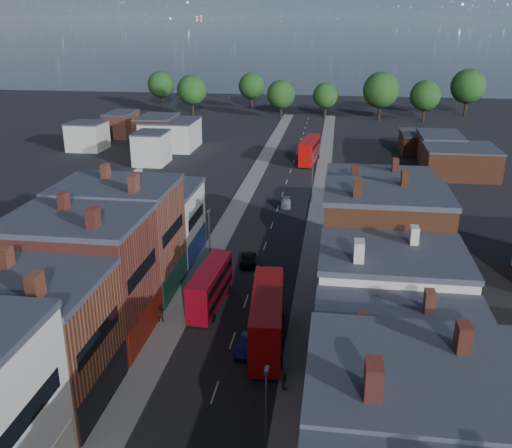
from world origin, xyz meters
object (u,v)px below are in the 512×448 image
(bus_1, at_px, (267,317))
(car_2, at_px, (248,260))
(car_1, at_px, (246,345))
(bus_2, at_px, (310,150))
(car_3, at_px, (286,203))
(ped_1, at_px, (161,313))
(ped_3, at_px, (284,380))
(bus_0, at_px, (210,286))

(bus_1, relative_size, car_2, 2.84)
(bus_1, relative_size, car_1, 3.12)
(bus_1, bearing_deg, bus_2, 85.14)
(car_3, relative_size, ped_1, 2.29)
(bus_2, height_order, car_1, bus_2)
(car_1, bearing_deg, car_3, 94.58)
(ped_1, bearing_deg, ped_3, 148.25)
(car_2, distance_m, car_3, 23.68)
(bus_1, height_order, car_1, bus_1)
(bus_1, relative_size, ped_1, 7.08)
(ped_1, bearing_deg, car_3, -99.25)
(car_1, xyz_separation_m, car_3, (-0.39, 42.79, -0.07))
(bus_0, relative_size, ped_3, 5.46)
(bus_1, distance_m, ped_3, 7.39)
(bus_1, xyz_separation_m, ped_3, (2.22, -6.83, -1.76))
(bus_1, height_order, ped_1, bus_1)
(bus_2, relative_size, car_2, 2.80)
(car_1, height_order, ped_1, ped_1)
(bus_2, distance_m, ped_1, 69.82)
(car_2, relative_size, ped_1, 2.50)
(bus_0, relative_size, bus_2, 0.84)
(bus_0, xyz_separation_m, bus_1, (6.79, -6.65, 0.47))
(bus_2, height_order, car_3, bus_2)
(bus_1, bearing_deg, car_3, 88.06)
(bus_2, bearing_deg, ped_1, -93.20)
(bus_2, height_order, ped_1, bus_2)
(ped_3, bearing_deg, bus_0, 57.64)
(bus_2, xyz_separation_m, ped_1, (-11.02, -68.93, -1.78))
(car_1, xyz_separation_m, car_2, (-2.86, 19.25, -0.05))
(ped_1, bearing_deg, car_2, -109.19)
(bus_0, distance_m, car_2, 11.51)
(ped_1, bearing_deg, bus_0, -132.14)
(car_1, relative_size, ped_1, 2.27)
(car_3, height_order, ped_3, ped_3)
(bus_1, height_order, car_2, bus_1)
(bus_0, distance_m, car_3, 35.07)
(car_2, bearing_deg, car_1, -88.00)
(bus_1, relative_size, bus_2, 1.01)
(car_1, bearing_deg, bus_2, 92.70)
(car_2, distance_m, ped_3, 25.56)
(ped_1, bearing_deg, bus_2, -95.42)
(bus_2, xyz_separation_m, ped_3, (2.19, -78.32, -1.72))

